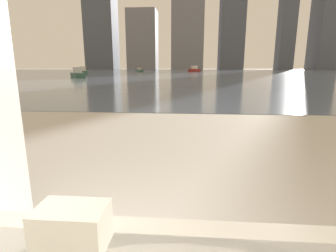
# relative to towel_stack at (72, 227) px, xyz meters

# --- Properties ---
(towel_stack) EXTENTS (0.26, 0.17, 0.16)m
(towel_stack) POSITION_rel_towel_stack_xyz_m (0.00, 0.00, 0.00)
(towel_stack) COLOR silver
(towel_stack) RESTS_ON bathtub
(harbor_water) EXTENTS (180.00, 110.00, 0.01)m
(harbor_water) POSITION_rel_towel_stack_xyz_m (0.21, 61.14, -0.65)
(harbor_water) COLOR slate
(harbor_water) RESTS_ON ground_plane
(harbor_boat_0) EXTENTS (3.09, 4.09, 1.47)m
(harbor_boat_0) POSITION_rel_towel_stack_xyz_m (1.55, 64.49, -0.12)
(harbor_boat_0) COLOR maroon
(harbor_boat_0) RESTS_ON harbor_water
(harbor_boat_1) EXTENTS (2.26, 2.78, 1.02)m
(harbor_boat_1) POSITION_rel_towel_stack_xyz_m (-11.64, 62.44, -0.28)
(harbor_boat_1) COLOR #335647
(harbor_boat_1) RESTS_ON harbor_water
(harbor_boat_2) EXTENTS (1.93, 3.52, 1.25)m
(harbor_boat_2) POSITION_rel_towel_stack_xyz_m (-16.33, 39.98, -0.20)
(harbor_boat_2) COLOR #335647
(harbor_boat_2) RESTS_ON harbor_water
(harbor_boat_5) EXTENTS (2.63, 3.16, 1.16)m
(harbor_boat_5) POSITION_rel_towel_stack_xyz_m (-12.16, 28.24, -0.23)
(harbor_boat_5) COLOR #335647
(harbor_boat_5) RESTS_ON harbor_water
(skyline_tower_0) EXTENTS (12.43, 11.15, 49.35)m
(skyline_tower_0) POSITION_rel_towel_stack_xyz_m (-38.41, 117.14, 24.02)
(skyline_tower_0) COLOR #4C515B
(skyline_tower_0) RESTS_ON ground_plane
(skyline_tower_1) EXTENTS (12.37, 11.09, 24.70)m
(skyline_tower_1) POSITION_rel_towel_stack_xyz_m (-20.26, 117.14, 11.70)
(skyline_tower_1) COLOR slate
(skyline_tower_1) RESTS_ON ground_plane
(skyline_tower_2) EXTENTS (13.25, 13.45, 40.89)m
(skyline_tower_2) POSITION_rel_towel_stack_xyz_m (-0.78, 117.14, 19.79)
(skyline_tower_2) COLOR slate
(skyline_tower_2) RESTS_ON ground_plane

